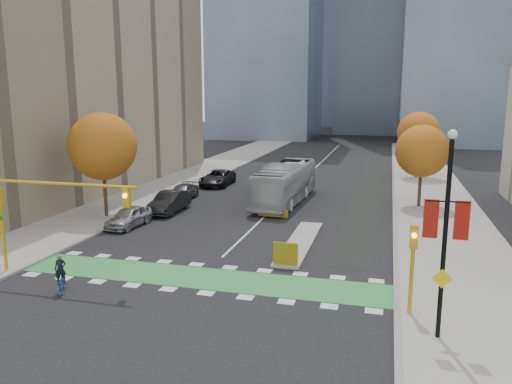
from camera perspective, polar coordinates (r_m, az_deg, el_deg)
The scene contains 23 objects.
ground at distance 25.63m, azimuth -7.55°, elevation -10.84°, with size 300.00×300.00×0.00m, color black.
sidewalk_west at distance 48.63m, azimuth -13.31°, elevation -0.45°, with size 7.00×120.00×0.15m, color gray.
sidewalk_east at distance 43.18m, azimuth 20.19°, elevation -2.28°, with size 7.00×120.00×0.15m, color gray.
curb_west at distance 47.10m, azimuth -9.55°, elevation -0.67°, with size 0.30×120.00×0.16m, color gray.
curb_east at distance 42.98m, azimuth 15.55°, elevation -2.06°, with size 0.30×120.00×0.16m, color gray.
bike_crossing at distance 26.93m, azimuth -6.32°, elevation -9.70°, with size 20.00×3.00×0.01m, color #2E8E41.
centre_line at distance 63.33m, azimuth 6.36°, elevation 2.34°, with size 0.15×70.00×0.01m, color silver.
bike_lane_paint at distance 52.82m, azimuth 12.77°, elevation 0.39°, with size 2.50×50.00×0.01m, color black.
median_island at distance 32.76m, azimuth 5.07°, elevation -5.74°, with size 1.60×10.00×0.16m, color gray.
hazard_board at distance 28.04m, azimuth 3.38°, elevation -7.08°, with size 1.40×0.12×1.30m, color yellow.
building_west at distance 55.18m, azimuth -22.81°, elevation 13.31°, with size 16.00×44.00×25.00m, color gray.
tree_west at distance 40.23m, azimuth -17.13°, elevation 5.00°, with size 5.20×5.20×8.22m.
tree_east_near at distance 44.25m, azimuth 18.45°, elevation 4.45°, with size 4.40×4.40×7.08m.
tree_east_far at distance 60.16m, azimuth 18.10°, elevation 6.43°, with size 4.80×4.80×7.65m.
traffic_signal_west at distance 28.01m, azimuth -23.35°, elevation -1.16°, with size 8.53×0.56×5.20m.
traffic_signal_east at distance 22.49m, azimuth 17.48°, elevation -7.02°, with size 0.35×0.43×4.10m.
banner_lamppost at distance 20.15m, azimuth 20.85°, elevation -3.78°, with size 1.65×0.36×8.28m.
cyclist at distance 26.45m, azimuth -21.37°, elevation -9.32°, with size 1.25×1.79×1.96m.
bus at distance 44.64m, azimuth 3.34°, elevation 1.04°, with size 2.98×12.74×3.55m, color #A3A8AA.
parked_car_a at distance 37.67m, azimuth -14.33°, elevation -2.76°, with size 1.77×4.39×1.50m, color #A5A5AB.
parked_car_b at distance 41.57m, azimuth -9.87°, elevation -1.14°, with size 1.82×5.22×1.72m, color black.
parked_car_c at distance 46.48m, azimuth -8.42°, elevation -0.03°, with size 1.91×4.71×1.37m, color #434347.
parked_car_d at distance 53.33m, azimuth -4.43°, elevation 1.63°, with size 2.73×5.93×1.65m, color black.
Camera 1 is at (9.27, -21.92, 9.51)m, focal length 35.00 mm.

